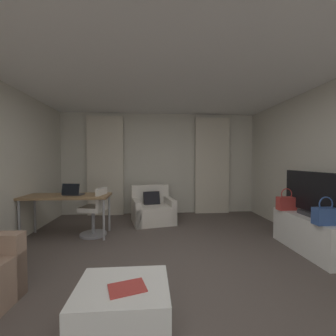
{
  "coord_description": "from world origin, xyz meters",
  "views": [
    {
      "loc": [
        -0.23,
        -2.69,
        1.39
      ],
      "look_at": [
        0.08,
        1.3,
        1.25
      ],
      "focal_mm": 23.26,
      "sensor_mm": 36.0,
      "label": 1
    }
  ],
  "objects_px": {
    "desk_chair": "(95,214)",
    "coffee_table": "(123,308)",
    "tv_flatscreen": "(311,195)",
    "handbag_primary": "(286,203)",
    "laptop": "(73,193)",
    "armchair": "(153,210)",
    "magazine_open": "(127,288)",
    "tv_console": "(312,234)",
    "handbag_secondary": "(326,215)",
    "desk": "(67,199)"
  },
  "relations": [
    {
      "from": "desk_chair",
      "to": "coffee_table",
      "type": "bearing_deg",
      "value": -71.15
    },
    {
      "from": "tv_flatscreen",
      "to": "handbag_primary",
      "type": "distance_m",
      "value": 0.46
    },
    {
      "from": "laptop",
      "to": "coffee_table",
      "type": "relative_size",
      "value": 0.49
    },
    {
      "from": "tv_flatscreen",
      "to": "handbag_primary",
      "type": "relative_size",
      "value": 3.13
    },
    {
      "from": "armchair",
      "to": "magazine_open",
      "type": "bearing_deg",
      "value": -94.02
    },
    {
      "from": "handbag_primary",
      "to": "magazine_open",
      "type": "bearing_deg",
      "value": -143.89
    },
    {
      "from": "armchair",
      "to": "magazine_open",
      "type": "relative_size",
      "value": 3.15
    },
    {
      "from": "tv_console",
      "to": "handbag_secondary",
      "type": "xyz_separation_m",
      "value": [
        -0.15,
        -0.42,
        0.39
      ]
    },
    {
      "from": "coffee_table",
      "to": "handbag_secondary",
      "type": "xyz_separation_m",
      "value": [
        2.51,
        0.91,
        0.47
      ]
    },
    {
      "from": "tv_flatscreen",
      "to": "handbag_primary",
      "type": "height_order",
      "value": "tv_flatscreen"
    },
    {
      "from": "tv_console",
      "to": "tv_flatscreen",
      "type": "bearing_deg",
      "value": 90.0
    },
    {
      "from": "armchair",
      "to": "handbag_secondary",
      "type": "relative_size",
      "value": 2.78
    },
    {
      "from": "tv_flatscreen",
      "to": "desk",
      "type": "bearing_deg",
      "value": 166.27
    },
    {
      "from": "magazine_open",
      "to": "handbag_primary",
      "type": "relative_size",
      "value": 0.88
    },
    {
      "from": "desk",
      "to": "handbag_secondary",
      "type": "distance_m",
      "value": 4.05
    },
    {
      "from": "tv_console",
      "to": "handbag_secondary",
      "type": "height_order",
      "value": "handbag_secondary"
    },
    {
      "from": "laptop",
      "to": "desk",
      "type": "bearing_deg",
      "value": 168.52
    },
    {
      "from": "coffee_table",
      "to": "handbag_primary",
      "type": "relative_size",
      "value": 2.0
    },
    {
      "from": "armchair",
      "to": "desk",
      "type": "xyz_separation_m",
      "value": [
        -1.55,
        -0.8,
        0.43
      ]
    },
    {
      "from": "handbag_primary",
      "to": "handbag_secondary",
      "type": "bearing_deg",
      "value": -90.93
    },
    {
      "from": "tv_console",
      "to": "handbag_primary",
      "type": "height_order",
      "value": "handbag_primary"
    },
    {
      "from": "tv_flatscreen",
      "to": "armchair",
      "type": "bearing_deg",
      "value": 143.62
    },
    {
      "from": "handbag_secondary",
      "to": "tv_console",
      "type": "bearing_deg",
      "value": 70.18
    },
    {
      "from": "desk",
      "to": "magazine_open",
      "type": "bearing_deg",
      "value": -60.84
    },
    {
      "from": "tv_flatscreen",
      "to": "magazine_open",
      "type": "bearing_deg",
      "value": -151.57
    },
    {
      "from": "tv_flatscreen",
      "to": "handbag_secondary",
      "type": "relative_size",
      "value": 3.13
    },
    {
      "from": "handbag_primary",
      "to": "coffee_table",
      "type": "bearing_deg",
      "value": -145.13
    },
    {
      "from": "handbag_primary",
      "to": "desk_chair",
      "type": "bearing_deg",
      "value": 170.11
    },
    {
      "from": "armchair",
      "to": "handbag_primary",
      "type": "bearing_deg",
      "value": -31.31
    },
    {
      "from": "coffee_table",
      "to": "magazine_open",
      "type": "distance_m",
      "value": 0.21
    },
    {
      "from": "tv_flatscreen",
      "to": "coffee_table",
      "type": "bearing_deg",
      "value": -152.83
    },
    {
      "from": "armchair",
      "to": "handbag_secondary",
      "type": "xyz_separation_m",
      "value": [
        2.24,
        -2.22,
        0.4
      ]
    },
    {
      "from": "armchair",
      "to": "laptop",
      "type": "xyz_separation_m",
      "value": [
        -1.45,
        -0.82,
        0.53
      ]
    },
    {
      "from": "desk_chair",
      "to": "laptop",
      "type": "distance_m",
      "value": 0.56
    },
    {
      "from": "desk_chair",
      "to": "handbag_primary",
      "type": "distance_m",
      "value": 3.38
    },
    {
      "from": "desk_chair",
      "to": "laptop",
      "type": "xyz_separation_m",
      "value": [
        -0.39,
        -0.03,
        0.41
      ]
    },
    {
      "from": "magazine_open",
      "to": "tv_console",
      "type": "height_order",
      "value": "tv_console"
    },
    {
      "from": "coffee_table",
      "to": "tv_console",
      "type": "distance_m",
      "value": 2.98
    },
    {
      "from": "armchair",
      "to": "laptop",
      "type": "bearing_deg",
      "value": -150.45
    },
    {
      "from": "desk",
      "to": "handbag_primary",
      "type": "distance_m",
      "value": 3.85
    },
    {
      "from": "magazine_open",
      "to": "laptop",
      "type": "bearing_deg",
      "value": 117.41
    },
    {
      "from": "armchair",
      "to": "handbag_secondary",
      "type": "bearing_deg",
      "value": -44.67
    },
    {
      "from": "handbag_secondary",
      "to": "desk",
      "type": "bearing_deg",
      "value": 159.52
    },
    {
      "from": "magazine_open",
      "to": "tv_flatscreen",
      "type": "distance_m",
      "value": 3.02
    },
    {
      "from": "tv_flatscreen",
      "to": "handbag_secondary",
      "type": "bearing_deg",
      "value": -108.51
    },
    {
      "from": "tv_console",
      "to": "handbag_primary",
      "type": "bearing_deg",
      "value": 108.01
    },
    {
      "from": "armchair",
      "to": "desk_chair",
      "type": "height_order",
      "value": "desk_chair"
    },
    {
      "from": "desk",
      "to": "desk_chair",
      "type": "distance_m",
      "value": 0.57
    },
    {
      "from": "tv_flatscreen",
      "to": "laptop",
      "type": "bearing_deg",
      "value": 166.21
    },
    {
      "from": "tv_console",
      "to": "coffee_table",
      "type": "bearing_deg",
      "value": -153.38
    }
  ]
}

